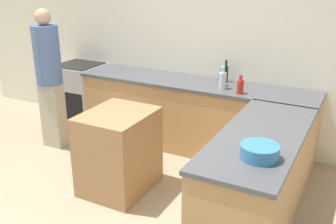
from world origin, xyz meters
name	(u,v)px	position (x,y,z in m)	size (l,w,h in m)	color
ground_plane	(109,224)	(0.00, 0.00, 0.00)	(14.00, 14.00, 0.00)	tan
wall_back	(206,42)	(0.00, 2.24, 1.35)	(8.00, 0.06, 2.70)	silver
counter_back	(193,115)	(0.00, 1.88, 0.45)	(3.07, 0.68, 0.91)	tan
counter_peninsula	(257,180)	(1.19, 0.66, 0.45)	(0.69, 1.83, 0.91)	tan
range_oven	(81,94)	(-1.86, 1.90, 0.46)	(0.63, 0.62, 0.92)	#ADADB2
island_table	(119,151)	(-0.27, 0.59, 0.43)	(0.64, 0.77, 0.87)	#997047
mixing_bowl	(260,152)	(1.30, 0.21, 0.96)	(0.30, 0.30, 0.11)	teal
wine_bottle_dark	(226,73)	(0.35, 2.07, 1.01)	(0.06, 0.06, 0.27)	black
vinegar_bottle_clear	(223,80)	(0.42, 1.77, 1.01)	(0.09, 0.09, 0.27)	silver
hot_sauce_bottle	(240,86)	(0.66, 1.69, 0.99)	(0.08, 0.08, 0.22)	red
dish_soap_bottle	(221,79)	(0.36, 1.88, 0.99)	(0.08, 0.08, 0.22)	#338CBF
person_by_range	(49,74)	(-1.66, 1.09, 0.98)	(0.33, 0.33, 1.80)	#ADA38E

